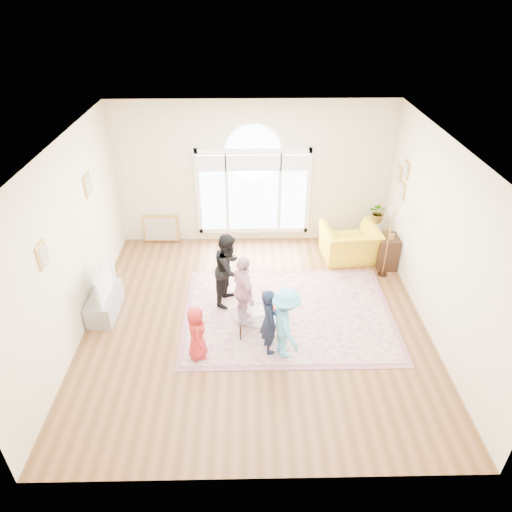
{
  "coord_description": "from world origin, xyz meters",
  "views": [
    {
      "loc": [
        -0.12,
        -6.33,
        5.34
      ],
      "look_at": [
        0.01,
        0.3,
        1.2
      ],
      "focal_mm": 32.0,
      "sensor_mm": 36.0,
      "label": 1
    }
  ],
  "objects_px": {
    "area_rug": "(288,313)",
    "tv_console": "(105,303)",
    "television": "(100,281)",
    "coffee_table": "(260,316)",
    "armchair": "(350,244)"
  },
  "relations": [
    {
      "from": "tv_console",
      "to": "armchair",
      "type": "bearing_deg",
      "value": 20.34
    },
    {
      "from": "tv_console",
      "to": "television",
      "type": "distance_m",
      "value": 0.5
    },
    {
      "from": "tv_console",
      "to": "television",
      "type": "xyz_separation_m",
      "value": [
        0.01,
        -0.0,
        0.5
      ]
    },
    {
      "from": "area_rug",
      "to": "tv_console",
      "type": "relative_size",
      "value": 3.6
    },
    {
      "from": "tv_console",
      "to": "coffee_table",
      "type": "height_order",
      "value": "coffee_table"
    },
    {
      "from": "area_rug",
      "to": "television",
      "type": "height_order",
      "value": "television"
    },
    {
      "from": "tv_console",
      "to": "armchair",
      "type": "xyz_separation_m",
      "value": [
        4.81,
        1.78,
        0.16
      ]
    },
    {
      "from": "television",
      "to": "armchair",
      "type": "height_order",
      "value": "television"
    },
    {
      "from": "coffee_table",
      "to": "area_rug",
      "type": "bearing_deg",
      "value": 49.11
    },
    {
      "from": "area_rug",
      "to": "television",
      "type": "relative_size",
      "value": 3.59
    },
    {
      "from": "area_rug",
      "to": "tv_console",
      "type": "bearing_deg",
      "value": 178.2
    },
    {
      "from": "armchair",
      "to": "television",
      "type": "bearing_deg",
      "value": 14.23
    },
    {
      "from": "television",
      "to": "coffee_table",
      "type": "height_order",
      "value": "television"
    },
    {
      "from": "television",
      "to": "armchair",
      "type": "bearing_deg",
      "value": 20.37
    },
    {
      "from": "armchair",
      "to": "coffee_table",
      "type": "bearing_deg",
      "value": 44.37
    }
  ]
}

